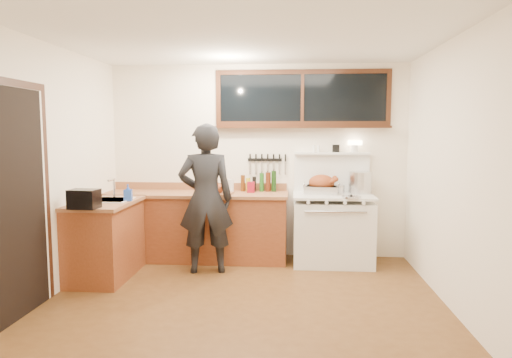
# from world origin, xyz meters

# --- Properties ---
(ground_plane) EXTENTS (4.00, 3.50, 0.02)m
(ground_plane) POSITION_xyz_m (0.00, 0.00, -0.01)
(ground_plane) COLOR #553316
(room_shell) EXTENTS (4.10, 3.60, 2.65)m
(room_shell) POSITION_xyz_m (0.00, 0.00, 1.65)
(room_shell) COLOR white
(room_shell) RESTS_ON ground
(counter_back) EXTENTS (2.44, 0.64, 1.00)m
(counter_back) POSITION_xyz_m (-0.80, 1.45, 0.45)
(counter_back) COLOR brown
(counter_back) RESTS_ON ground
(counter_left) EXTENTS (0.64, 1.09, 0.90)m
(counter_left) POSITION_xyz_m (-1.70, 0.62, 0.45)
(counter_left) COLOR brown
(counter_left) RESTS_ON ground
(sink_unit) EXTENTS (0.50, 0.45, 0.37)m
(sink_unit) POSITION_xyz_m (-1.68, 0.70, 0.85)
(sink_unit) COLOR white
(sink_unit) RESTS_ON counter_left
(vintage_stove) EXTENTS (1.02, 0.74, 1.59)m
(vintage_stove) POSITION_xyz_m (1.00, 1.41, 0.47)
(vintage_stove) COLOR white
(vintage_stove) RESTS_ON ground
(back_window) EXTENTS (2.32, 0.13, 0.77)m
(back_window) POSITION_xyz_m (0.60, 1.72, 2.06)
(back_window) COLOR black
(back_window) RESTS_ON room_shell
(left_doorway) EXTENTS (0.02, 1.04, 2.17)m
(left_doorway) POSITION_xyz_m (-1.99, -0.55, 1.09)
(left_doorway) COLOR black
(left_doorway) RESTS_ON ground
(knife_strip) EXTENTS (0.52, 0.03, 0.28)m
(knife_strip) POSITION_xyz_m (0.12, 1.73, 1.31)
(knife_strip) COLOR black
(knife_strip) RESTS_ON room_shell
(man) EXTENTS (0.72, 0.55, 1.80)m
(man) POSITION_xyz_m (-0.56, 0.91, 0.90)
(man) COLOR black
(man) RESTS_ON ground
(soap_bottle) EXTENTS (0.10, 0.10, 0.20)m
(soap_bottle) POSITION_xyz_m (-1.43, 0.67, 1.00)
(soap_bottle) COLOR blue
(soap_bottle) RESTS_ON counter_left
(toaster) EXTENTS (0.31, 0.22, 0.20)m
(toaster) POSITION_xyz_m (-1.70, 0.12, 1.00)
(toaster) COLOR black
(toaster) RESTS_ON counter_left
(cutting_board) EXTENTS (0.45, 0.35, 0.14)m
(cutting_board) POSITION_xyz_m (-0.51, 1.30, 0.95)
(cutting_board) COLOR #955E3B
(cutting_board) RESTS_ON counter_back
(roast_turkey) EXTENTS (0.48, 0.38, 0.25)m
(roast_turkey) POSITION_xyz_m (0.86, 1.50, 1.00)
(roast_turkey) COLOR silver
(roast_turkey) RESTS_ON vintage_stove
(stockpot) EXTENTS (0.34, 0.34, 0.28)m
(stockpot) POSITION_xyz_m (1.36, 1.55, 1.04)
(stockpot) COLOR silver
(stockpot) RESTS_ON vintage_stove
(saucepan) EXTENTS (0.16, 0.27, 0.11)m
(saucepan) POSITION_xyz_m (1.09, 1.53, 0.95)
(saucepan) COLOR silver
(saucepan) RESTS_ON vintage_stove
(pot_lid) EXTENTS (0.23, 0.23, 0.04)m
(pot_lid) POSITION_xyz_m (1.19, 1.12, 0.91)
(pot_lid) COLOR silver
(pot_lid) RESTS_ON vintage_stove
(coffee_tin) EXTENTS (0.10, 0.08, 0.14)m
(coffee_tin) POSITION_xyz_m (-0.07, 1.50, 0.97)
(coffee_tin) COLOR maroon
(coffee_tin) RESTS_ON counter_back
(pitcher) EXTENTS (0.10, 0.10, 0.17)m
(pitcher) POSITION_xyz_m (-0.35, 1.55, 0.98)
(pitcher) COLOR white
(pitcher) RESTS_ON counter_back
(bottle_cluster) EXTENTS (0.48, 0.07, 0.28)m
(bottle_cluster) POSITION_xyz_m (0.05, 1.63, 1.02)
(bottle_cluster) COLOR black
(bottle_cluster) RESTS_ON counter_back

